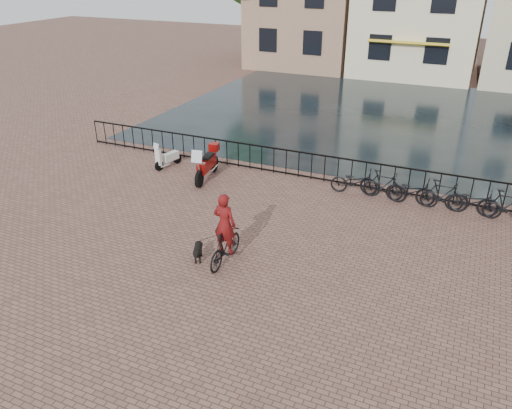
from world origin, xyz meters
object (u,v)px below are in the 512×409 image
at_px(dog, 198,251).
at_px(cyclist, 225,233).
at_px(scooter, 168,153).
at_px(motorcycle, 207,161).

bearing_deg(dog, cyclist, -10.55).
xyz_separation_m(cyclist, dog, (-0.74, -0.19, -0.64)).
distance_m(dog, scooter, 7.03).
bearing_deg(scooter, cyclist, -31.21).
distance_m(cyclist, dog, 0.99).
xyz_separation_m(dog, scooter, (-4.48, 5.41, 0.31)).
relative_size(cyclist, dog, 2.89).
height_order(dog, motorcycle, motorcycle).
height_order(cyclist, scooter, cyclist).
height_order(cyclist, dog, cyclist).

